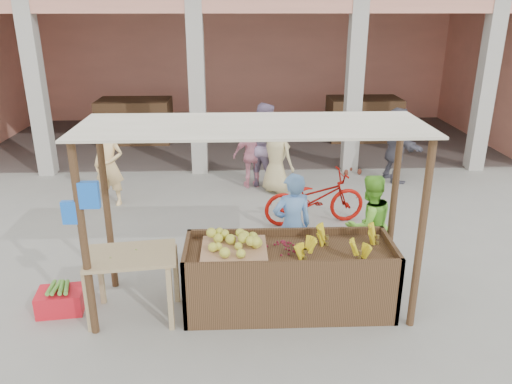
{
  "coord_description": "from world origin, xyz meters",
  "views": [
    {
      "loc": [
        -0.13,
        -5.51,
        3.66
      ],
      "look_at": [
        0.13,
        1.2,
        1.14
      ],
      "focal_mm": 35.0,
      "sensor_mm": 36.0,
      "label": 1
    }
  ],
  "objects_px": {
    "motorcycle": "(315,197)",
    "vendor_green": "(369,223)",
    "fruit_stall": "(289,279)",
    "vendor_blue": "(292,223)",
    "side_table": "(132,265)",
    "red_crate": "(61,301)"
  },
  "relations": [
    {
      "from": "motorcycle",
      "to": "vendor_green",
      "type": "bearing_deg",
      "value": -173.39
    },
    {
      "from": "fruit_stall",
      "to": "motorcycle",
      "type": "xyz_separation_m",
      "value": [
        0.72,
        2.63,
        0.09
      ]
    },
    {
      "from": "vendor_blue",
      "to": "vendor_green",
      "type": "xyz_separation_m",
      "value": [
        1.09,
        0.06,
        -0.04
      ]
    },
    {
      "from": "vendor_green",
      "to": "side_table",
      "type": "bearing_deg",
      "value": -2.25
    },
    {
      "from": "side_table",
      "to": "red_crate",
      "type": "bearing_deg",
      "value": 164.73
    },
    {
      "from": "side_table",
      "to": "vendor_green",
      "type": "bearing_deg",
      "value": 10.06
    },
    {
      "from": "red_crate",
      "to": "motorcycle",
      "type": "bearing_deg",
      "value": 29.13
    },
    {
      "from": "vendor_green",
      "to": "motorcycle",
      "type": "xyz_separation_m",
      "value": [
        -0.49,
        1.77,
        -0.29
      ]
    },
    {
      "from": "fruit_stall",
      "to": "vendor_green",
      "type": "relative_size",
      "value": 1.66
    },
    {
      "from": "red_crate",
      "to": "vendor_green",
      "type": "height_order",
      "value": "vendor_green"
    },
    {
      "from": "side_table",
      "to": "vendor_blue",
      "type": "bearing_deg",
      "value": 16.91
    },
    {
      "from": "side_table",
      "to": "motorcycle",
      "type": "xyz_separation_m",
      "value": [
        2.65,
        2.75,
        -0.22
      ]
    },
    {
      "from": "vendor_blue",
      "to": "motorcycle",
      "type": "distance_m",
      "value": 1.96
    },
    {
      "from": "side_table",
      "to": "red_crate",
      "type": "xyz_separation_m",
      "value": [
        -0.97,
        0.14,
        -0.57
      ]
    },
    {
      "from": "fruit_stall",
      "to": "vendor_green",
      "type": "distance_m",
      "value": 1.53
    },
    {
      "from": "vendor_blue",
      "to": "vendor_green",
      "type": "height_order",
      "value": "vendor_blue"
    },
    {
      "from": "vendor_blue",
      "to": "vendor_green",
      "type": "distance_m",
      "value": 1.09
    },
    {
      "from": "vendor_green",
      "to": "motorcycle",
      "type": "relative_size",
      "value": 0.83
    },
    {
      "from": "side_table",
      "to": "motorcycle",
      "type": "bearing_deg",
      "value": 38.86
    },
    {
      "from": "side_table",
      "to": "vendor_blue",
      "type": "relative_size",
      "value": 0.69
    },
    {
      "from": "red_crate",
      "to": "vendor_blue",
      "type": "height_order",
      "value": "vendor_blue"
    },
    {
      "from": "motorcycle",
      "to": "side_table",
      "type": "bearing_deg",
      "value": 127.35
    }
  ]
}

